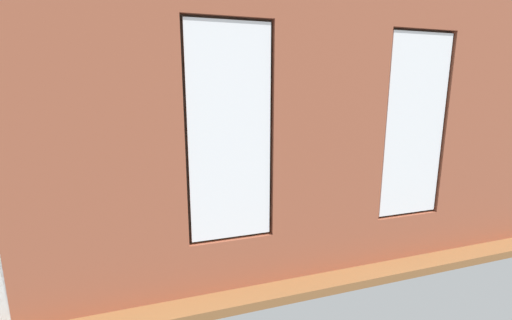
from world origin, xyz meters
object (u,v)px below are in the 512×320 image
at_px(couch_by_window, 300,223).
at_px(couch_left, 396,184).
at_px(potted_plant_beside_window_right, 186,210).
at_px(potted_plant_between_couches, 382,186).
at_px(media_console, 83,208).
at_px(cup_ceramic, 222,176).
at_px(remote_silver, 233,179).
at_px(potted_plant_foreground_right, 113,155).
at_px(potted_plant_mid_room_small, 288,177).
at_px(coffee_table, 233,182).
at_px(table_plant_small, 210,177).
at_px(potted_plant_corner_far_left, 463,185).
at_px(potted_plant_near_tv, 114,214).
at_px(tv_flatscreen, 78,165).
at_px(papasan_chair, 220,159).

xyz_separation_m(couch_by_window, couch_left, (-2.60, -1.20, -0.00)).
relative_size(potted_plant_beside_window_right, potted_plant_between_couches, 1.22).
bearing_deg(couch_by_window, media_console, -29.91).
height_order(couch_left, potted_plant_between_couches, potted_plant_between_couches).
relative_size(cup_ceramic, potted_plant_between_couches, 0.08).
xyz_separation_m(remote_silver, potted_plant_foreground_right, (2.24, -1.79, 0.26)).
relative_size(couch_by_window, potted_plant_beside_window_right, 1.27).
bearing_deg(potted_plant_mid_room_small, coffee_table, 14.33).
relative_size(potted_plant_foreground_right, potted_plant_between_couches, 1.18).
bearing_deg(couch_left, potted_plant_mid_room_small, -126.71).
relative_size(remote_silver, potted_plant_between_couches, 0.15).
bearing_deg(table_plant_small, potted_plant_corner_far_left, 148.96).
relative_size(table_plant_small, remote_silver, 1.27).
relative_size(cup_ceramic, potted_plant_beside_window_right, 0.06).
bearing_deg(table_plant_small, couch_by_window, 112.09).
distance_m(coffee_table, potted_plant_mid_room_small, 1.34).
relative_size(potted_plant_corner_far_left, potted_plant_between_couches, 0.83).
xyz_separation_m(potted_plant_between_couches, potted_plant_near_tv, (3.73, -0.54, -0.19)).
relative_size(couch_left, tv_flatscreen, 1.80).
bearing_deg(couch_left, potted_plant_foreground_right, -116.88).
bearing_deg(table_plant_small, tv_flatscreen, 10.00).
bearing_deg(potted_plant_foreground_right, potted_plant_near_tv, 94.15).
height_order(cup_ceramic, tv_flatscreen, tv_flatscreen).
xyz_separation_m(table_plant_small, media_console, (2.09, 0.37, -0.25)).
xyz_separation_m(tv_flatscreen, potted_plant_between_couches, (-4.28, 1.64, -0.27)).
xyz_separation_m(couch_by_window, potted_plant_foreground_right, (2.62, -3.95, 0.37)).
height_order(cup_ceramic, potted_plant_mid_room_small, cup_ceramic).
bearing_deg(potted_plant_near_tv, potted_plant_beside_window_right, 141.22).
bearing_deg(cup_ceramic, potted_plant_foreground_right, -39.57).
bearing_deg(potted_plant_near_tv, potted_plant_mid_room_small, -149.99).
bearing_deg(potted_plant_foreground_right, couch_by_window, 123.58).
height_order(coffee_table, potted_plant_between_couches, potted_plant_between_couches).
height_order(remote_silver, potted_plant_corner_far_left, potted_plant_corner_far_left).
distance_m(potted_plant_foreground_right, potted_plant_corner_far_left, 6.73).
bearing_deg(cup_ceramic, media_console, 13.60).
height_order(cup_ceramic, table_plant_small, table_plant_small).
bearing_deg(table_plant_small, cup_ceramic, -143.06).
bearing_deg(couch_by_window, potted_plant_corner_far_left, 177.91).
xyz_separation_m(table_plant_small, papasan_chair, (-0.59, -1.94, -0.10)).
distance_m(potted_plant_corner_far_left, potted_plant_between_couches, 1.41).
relative_size(remote_silver, papasan_chair, 0.15).
height_order(couch_left, potted_plant_foreground_right, potted_plant_foreground_right).
bearing_deg(potted_plant_foreground_right, remote_silver, 141.44).
xyz_separation_m(couch_left, media_console, (5.53, -0.48, -0.03)).
height_order(potted_plant_beside_window_right, potted_plant_corner_far_left, potted_plant_beside_window_right).
bearing_deg(papasan_chair, tv_flatscreen, 40.69).
height_order(remote_silver, potted_plant_beside_window_right, potted_plant_beside_window_right).
distance_m(couch_by_window, media_console, 3.38).
height_order(media_console, tv_flatscreen, tv_flatscreen).
distance_m(coffee_table, potted_plant_beside_window_right, 2.56).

